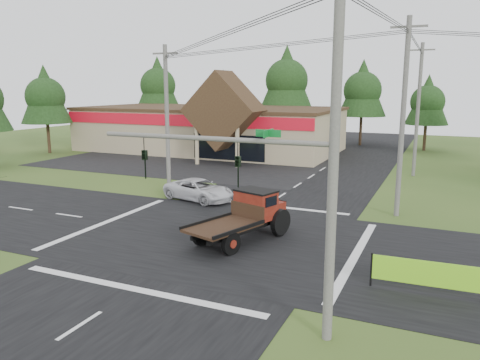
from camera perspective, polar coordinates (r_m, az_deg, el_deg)
The scene contains 19 objects.
ground at distance 24.32m, azimuth -2.72°, elevation -6.95°, with size 120.00×120.00×0.00m, color #324E1C.
road_ns at distance 24.32m, azimuth -2.72°, elevation -6.93°, with size 12.00×120.00×0.02m, color black.
road_ew at distance 24.32m, azimuth -2.72°, elevation -6.93°, with size 120.00×12.00×0.02m, color black.
parking_apron at distance 47.15m, azimuth -7.63°, elevation 1.93°, with size 28.00×14.00×0.02m, color black.
cvs_building at distance 56.78m, azimuth -3.59°, elevation 6.40°, with size 30.40×18.20×9.19m.
traffic_signal_mast at distance 14.27m, azimuth 4.57°, elevation -1.66°, with size 8.12×0.24×7.00m.
utility_pole_nr at distance 13.59m, azimuth 11.36°, elevation 2.71°, with size 2.00×0.30×11.00m.
utility_pole_nw at distance 34.10m, azimuth -8.89°, elevation 7.43°, with size 2.00×0.30×10.50m.
utility_pole_ne at distance 28.78m, azimuth 19.24°, elevation 7.25°, with size 2.00×0.30×11.50m.
utility_pole_n at distance 42.74m, azimuth 20.87°, elevation 8.06°, with size 2.00×0.30×11.20m.
tree_row_a at distance 72.85m, azimuth -9.99°, elevation 11.49°, with size 6.72×6.72×12.12m.
tree_row_b at distance 69.62m, azimuth -2.03°, elevation 10.56°, with size 5.60×5.60×10.10m.
tree_row_c at distance 64.93m, azimuth 5.71°, elevation 12.23°, with size 7.28×7.28×13.13m.
tree_row_d at distance 63.49m, azimuth 14.73°, elevation 10.73°, with size 6.16×6.16×11.11m.
tree_row_e at distance 60.70m, azimuth 21.90°, elevation 9.02°, with size 5.04×5.04×9.09m.
tree_side_w at distance 58.73m, azimuth -22.66°, elevation 9.57°, with size 5.60×5.60×10.10m.
antique_flatbed_truck at distance 23.30m, azimuth 0.05°, elevation -4.56°, with size 2.27×5.95×2.49m, color #58140C, non-canonical shape.
roadside_banner at distance 19.02m, azimuth 21.62°, elevation -10.93°, with size 3.97×0.12×1.36m, color #81DA1D, non-canonical shape.
white_pickup at distance 32.02m, azimuth -5.03°, elevation -1.19°, with size 2.35×5.10×1.42m, color silver.
Camera 1 is at (10.39, -20.63, 7.62)m, focal length 35.00 mm.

